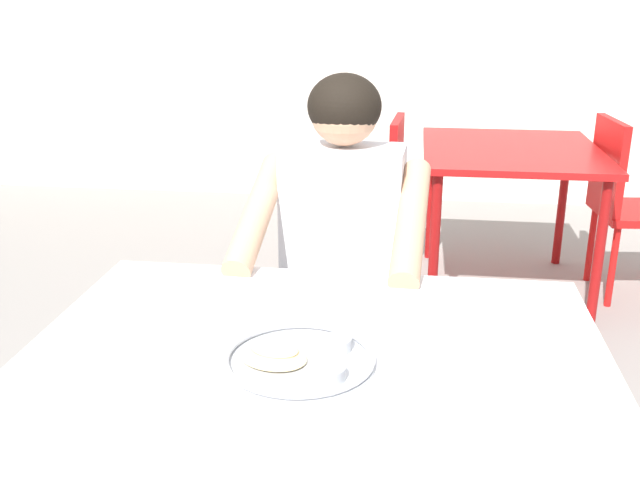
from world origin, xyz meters
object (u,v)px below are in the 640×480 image
(table_foreground, at_px, (314,388))
(thali_tray, at_px, (300,358))
(chair_foreground, at_px, (348,290))
(table_background_red, at_px, (510,165))
(chair_red_left, at_px, (374,193))
(chair_red_right, at_px, (628,198))
(diner_foreground, at_px, (338,251))

(table_foreground, xyz_separation_m, thali_tray, (-0.02, -0.03, 0.08))
(thali_tray, bearing_deg, chair_foreground, 89.58)
(table_foreground, xyz_separation_m, table_background_red, (0.62, 2.17, -0.04))
(table_background_red, bearing_deg, table_foreground, -106.03)
(thali_tray, bearing_deg, table_background_red, 73.70)
(chair_foreground, relative_size, chair_red_left, 1.03)
(chair_foreground, xyz_separation_m, chair_red_right, (1.20, 1.32, -0.02))
(chair_foreground, xyz_separation_m, diner_foreground, (-0.01, -0.23, 0.21))
(table_foreground, bearing_deg, chair_foreground, 90.95)
(chair_foreground, relative_size, table_background_red, 0.91)
(diner_foreground, distance_m, table_background_red, 1.65)
(table_background_red, relative_size, chair_red_right, 1.12)
(chair_red_left, distance_m, chair_red_right, 1.20)
(chair_red_right, bearing_deg, chair_red_left, -176.61)
(chair_foreground, relative_size, diner_foreground, 0.73)
(chair_red_left, bearing_deg, chair_red_right, 3.39)
(diner_foreground, bearing_deg, chair_red_right, 51.91)
(diner_foreground, relative_size, table_background_red, 1.25)
(diner_foreground, bearing_deg, table_foreground, -87.90)
(thali_tray, xyz_separation_m, diner_foreground, (-0.00, 0.70, -0.04))
(chair_foreground, bearing_deg, table_foreground, -89.05)
(table_background_red, relative_size, chair_red_left, 1.13)
(table_background_red, bearing_deg, chair_red_left, -176.43)
(chair_red_left, bearing_deg, diner_foreground, -90.65)
(thali_tray, relative_size, table_background_red, 0.30)
(table_background_red, bearing_deg, thali_tray, -106.30)
(chair_foreground, bearing_deg, chair_red_right, 47.64)
(table_foreground, distance_m, chair_red_left, 2.14)
(thali_tray, relative_size, chair_red_right, 0.34)
(thali_tray, distance_m, diner_foreground, 0.70)
(table_background_red, height_order, chair_red_left, chair_red_left)
(table_background_red, distance_m, chair_red_right, 0.58)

